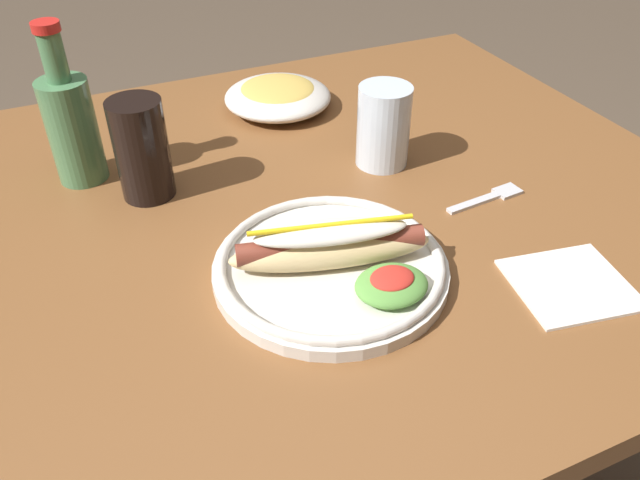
{
  "coord_description": "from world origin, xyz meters",
  "views": [
    {
      "loc": [
        -0.25,
        -0.67,
        1.22
      ],
      "look_at": [
        -0.01,
        -0.13,
        0.77
      ],
      "focal_mm": 35.53,
      "sensor_mm": 36.0,
      "label": 1
    }
  ],
  "objects": [
    {
      "name": "water_cup",
      "position": [
        0.17,
        0.05,
        0.8
      ],
      "size": [
        0.08,
        0.08,
        0.12
      ],
      "primitive_type": "cylinder",
      "color": "silver",
      "rests_on": "dining_table"
    },
    {
      "name": "hot_dog_plate",
      "position": [
        -0.01,
        -0.16,
        0.76
      ],
      "size": [
        0.27,
        0.27,
        0.08
      ],
      "color": "silver",
      "rests_on": "dining_table"
    },
    {
      "name": "side_bowl",
      "position": [
        0.09,
        0.28,
        0.76
      ],
      "size": [
        0.18,
        0.18,
        0.05
      ],
      "color": "silver",
      "rests_on": "dining_table"
    },
    {
      "name": "glass_bottle",
      "position": [
        -0.24,
        0.19,
        0.83
      ],
      "size": [
        0.07,
        0.07,
        0.22
      ],
      "color": "#4C7F51",
      "rests_on": "dining_table"
    },
    {
      "name": "soda_cup",
      "position": [
        -0.17,
        0.1,
        0.81
      ],
      "size": [
        0.07,
        0.07,
        0.14
      ],
      "primitive_type": "cylinder",
      "color": "black",
      "rests_on": "dining_table"
    },
    {
      "name": "fork",
      "position": [
        0.26,
        -0.1,
        0.74
      ],
      "size": [
        0.12,
        0.03,
        0.0
      ],
      "rotation": [
        0.0,
        0.0,
        0.09
      ],
      "color": "silver",
      "rests_on": "dining_table"
    },
    {
      "name": "napkin",
      "position": [
        0.23,
        -0.29,
        0.74
      ],
      "size": [
        0.15,
        0.14,
        0.0
      ],
      "primitive_type": "cube",
      "rotation": [
        0.0,
        0.0,
        -0.17
      ],
      "color": "white",
      "rests_on": "dining_table"
    },
    {
      "name": "dining_table",
      "position": [
        0.0,
        0.0,
        0.64
      ],
      "size": [
        1.17,
        0.94,
        0.74
      ],
      "color": "brown",
      "rests_on": "ground_plane"
    }
  ]
}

